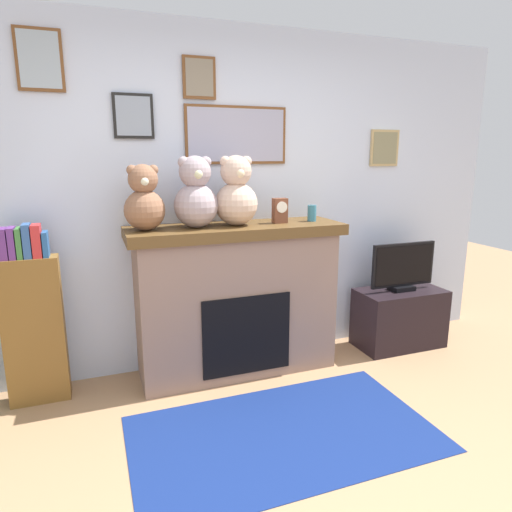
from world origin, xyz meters
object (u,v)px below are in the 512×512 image
object	(u,v)px
mantel_clock	(280,211)
teddy_bear_cream	(144,201)
teddy_bear_tan	(236,194)
teddy_bear_brown	(196,196)
fireplace	(237,299)
candle_jar	(312,213)
television	(403,268)
tv_stand	(399,318)
bookshelf	(33,322)

from	to	relation	value
mantel_clock	teddy_bear_cream	distance (m)	1.00
mantel_clock	teddy_bear_tan	distance (m)	0.37
teddy_bear_cream	teddy_bear_brown	distance (m)	0.36
teddy_bear_cream	teddy_bear_tan	bearing A→B (deg)	-0.01
fireplace	teddy_bear_brown	bearing A→B (deg)	-176.50
fireplace	teddy_bear_cream	world-z (taller)	teddy_bear_cream
teddy_bear_brown	candle_jar	bearing A→B (deg)	0.04
television	fireplace	bearing A→B (deg)	177.52
candle_jar	teddy_bear_tan	size ratio (longest dim) A/B	0.25
tv_stand	teddy_bear_cream	world-z (taller)	teddy_bear_cream
tv_stand	candle_jar	xyz separation A→B (m)	(-0.87, 0.04, 0.96)
television	candle_jar	world-z (taller)	candle_jar
candle_jar	mantel_clock	bearing A→B (deg)	-179.76
candle_jar	bookshelf	bearing A→B (deg)	178.45
teddy_bear_brown	teddy_bear_tan	world-z (taller)	teddy_bear_tan
fireplace	tv_stand	size ratio (longest dim) A/B	2.12
teddy_bear_brown	mantel_clock	bearing A→B (deg)	-0.04
bookshelf	teddy_bear_tan	size ratio (longest dim) A/B	2.44
tv_stand	candle_jar	world-z (taller)	candle_jar
tv_stand	mantel_clock	bearing A→B (deg)	177.79
bookshelf	teddy_bear_brown	distance (m)	1.38
bookshelf	television	world-z (taller)	bookshelf
teddy_bear_cream	mantel_clock	bearing A→B (deg)	-0.03
fireplace	teddy_bear_tan	distance (m)	0.80
fireplace	bookshelf	bearing A→B (deg)	178.49
mantel_clock	teddy_bear_brown	world-z (taller)	teddy_bear_brown
fireplace	television	bearing A→B (deg)	-2.48
bookshelf	candle_jar	bearing A→B (deg)	-1.55
television	candle_jar	size ratio (longest dim) A/B	4.86
teddy_bear_cream	teddy_bear_brown	world-z (taller)	teddy_bear_brown
television	bookshelf	bearing A→B (deg)	177.99
fireplace	tv_stand	xyz separation A→B (m)	(1.48, -0.06, -0.33)
fireplace	television	world-z (taller)	fireplace
tv_stand	mantel_clock	xyz separation A→B (m)	(-1.14, 0.04, 0.99)
tv_stand	teddy_bear_brown	distance (m)	2.10
candle_jar	teddy_bear_brown	size ratio (longest dim) A/B	0.25
bookshelf	teddy_bear_brown	bearing A→B (deg)	-2.86
teddy_bear_tan	candle_jar	bearing A→B (deg)	0.06
television	teddy_bear_brown	world-z (taller)	teddy_bear_brown
teddy_bear_cream	teddy_bear_tan	world-z (taller)	teddy_bear_tan
bookshelf	television	distance (m)	2.90
candle_jar	mantel_clock	size ratio (longest dim) A/B	0.67
tv_stand	teddy_bear_tan	world-z (taller)	teddy_bear_tan
bookshelf	teddy_bear_cream	distance (m)	1.09
fireplace	candle_jar	xyz separation A→B (m)	(0.62, -0.02, 0.63)
television	teddy_bear_tan	xyz separation A→B (m)	(-1.48, 0.05, 0.67)
mantel_clock	television	bearing A→B (deg)	-2.28
teddy_bear_tan	teddy_bear_cream	bearing A→B (deg)	179.99
fireplace	tv_stand	distance (m)	1.52
candle_jar	teddy_bear_tan	distance (m)	0.64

